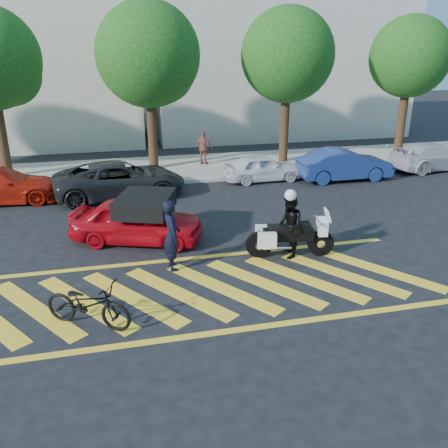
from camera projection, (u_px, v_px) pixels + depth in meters
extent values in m
plane|color=black|center=(202.00, 290.00, 11.77)|extent=(90.00, 90.00, 0.00)
cube|color=#9E998E|center=(154.00, 170.00, 22.64)|extent=(60.00, 5.00, 0.15)
cube|color=yellow|center=(36.00, 309.00, 10.92)|extent=(2.43, 3.21, 0.01)
cube|color=yellow|center=(85.00, 303.00, 11.16)|extent=(2.43, 3.21, 0.01)
cube|color=yellow|center=(133.00, 298.00, 11.40)|extent=(2.43, 3.21, 0.01)
cube|color=yellow|center=(178.00, 293.00, 11.64)|extent=(2.43, 3.21, 0.01)
cube|color=yellow|center=(222.00, 288.00, 11.88)|extent=(2.43, 3.21, 0.01)
cube|color=yellow|center=(263.00, 283.00, 12.12)|extent=(2.43, 3.21, 0.01)
cube|color=yellow|center=(304.00, 278.00, 12.36)|extent=(2.43, 3.21, 0.01)
cube|color=yellow|center=(342.00, 274.00, 12.59)|extent=(2.43, 3.21, 0.01)
cube|color=yellow|center=(379.00, 269.00, 12.83)|extent=(2.43, 3.21, 0.01)
cube|color=yellow|center=(219.00, 332.00, 10.04)|extent=(12.00, 0.20, 0.01)
cube|color=yellow|center=(189.00, 258.00, 13.50)|extent=(12.00, 0.20, 0.01)
cube|color=beige|center=(275.00, 47.00, 30.83)|extent=(16.00, 8.00, 11.00)
cylinder|color=black|center=(2.00, 135.00, 20.54)|extent=(0.44, 0.44, 4.00)
sphere|color=#134111|center=(8.00, 74.00, 20.04)|extent=(2.73, 2.73, 2.73)
cylinder|color=black|center=(152.00, 129.00, 21.95)|extent=(0.44, 0.44, 4.00)
sphere|color=#134111|center=(148.00, 54.00, 20.78)|extent=(4.60, 4.60, 4.60)
sphere|color=#134111|center=(162.00, 70.00, 21.43)|extent=(2.99, 2.99, 2.99)
cylinder|color=black|center=(284.00, 124.00, 23.36)|extent=(0.44, 0.44, 4.00)
sphere|color=#134111|center=(288.00, 55.00, 22.21)|extent=(4.40, 4.40, 4.40)
sphere|color=#134111|center=(296.00, 69.00, 22.85)|extent=(2.86, 2.86, 2.86)
cylinder|color=black|center=(402.00, 119.00, 24.77)|extent=(0.44, 0.44, 4.00)
sphere|color=#134111|center=(410.00, 57.00, 23.66)|extent=(4.00, 4.00, 4.00)
sphere|color=#134111|center=(415.00, 69.00, 24.28)|extent=(2.60, 2.60, 2.60)
imported|color=black|center=(172.00, 235.00, 12.58)|extent=(0.51, 0.74, 1.94)
imported|color=black|center=(88.00, 304.00, 10.12)|extent=(2.10, 1.63, 1.06)
cylinder|color=black|center=(259.00, 245.00, 13.48)|extent=(0.77, 0.29, 0.75)
cylinder|color=silver|center=(259.00, 245.00, 13.48)|extent=(0.26, 0.22, 0.23)
cylinder|color=black|center=(321.00, 243.00, 13.58)|extent=(0.77, 0.29, 0.75)
cylinder|color=silver|center=(321.00, 243.00, 13.58)|extent=(0.26, 0.22, 0.23)
cube|color=black|center=(288.00, 235.00, 13.43)|extent=(1.45, 0.54, 0.34)
cube|color=black|center=(301.00, 227.00, 13.36)|extent=(0.56, 0.43, 0.25)
cube|color=black|center=(279.00, 228.00, 13.34)|extent=(0.68, 0.49, 0.14)
cube|color=silver|center=(322.00, 226.00, 13.40)|extent=(0.33, 0.51, 0.46)
cube|color=silver|center=(264.00, 232.00, 13.68)|extent=(0.54, 0.29, 0.43)
cube|color=silver|center=(267.00, 240.00, 13.12)|extent=(0.54, 0.29, 0.43)
imported|color=black|center=(289.00, 226.00, 13.32)|extent=(0.84, 1.00, 1.84)
imported|color=#B60812|center=(137.00, 221.00, 14.42)|extent=(4.31, 2.86, 1.36)
imported|color=black|center=(120.00, 180.00, 18.66)|extent=(5.30, 2.85, 1.41)
imported|color=silver|center=(262.00, 168.00, 20.89)|extent=(3.50, 1.54, 1.17)
imported|color=navy|center=(344.00, 165.00, 21.00)|extent=(4.22, 1.47, 1.39)
imported|color=#B0B2B8|center=(433.00, 156.00, 22.73)|extent=(4.63, 2.37, 1.29)
imported|color=#985145|center=(204.00, 148.00, 23.07)|extent=(1.00, 0.82, 1.60)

